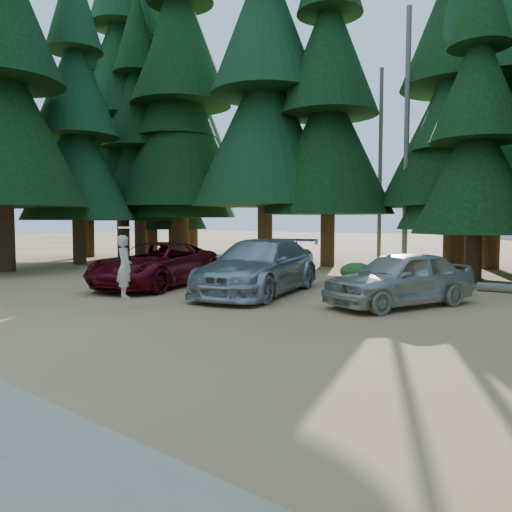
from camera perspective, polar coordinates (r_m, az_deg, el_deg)
The scene contains 17 objects.
ground at distance 13.08m, azimuth -12.92°, elevation -6.18°, with size 160.00×160.00×0.00m, color #996C41.
forest_belt_north at distance 25.12m, azimuth 15.31°, elevation -1.37°, with size 36.00×7.00×22.00m, color black, non-canonical shape.
forest_belt_west at distance 28.41m, azimuth -25.72°, elevation -1.02°, with size 6.00×22.00×22.00m, color black, non-canonical shape.
snag_front at distance 24.52m, azimuth 16.83°, elevation 12.53°, with size 0.24×0.24×12.00m, color #706B5A.
snag_back at distance 26.57m, azimuth 14.01°, elevation 9.74°, with size 0.20×0.20×10.00m, color #706B5A.
red_pickup at distance 17.79m, azimuth -11.36°, elevation -0.96°, with size 2.57×5.58×1.55m, color #5B0711.
silver_minivan_center at distance 15.74m, azimuth 0.33°, elevation -1.21°, with size 2.41×5.92×1.72m, color #AAADB2.
silver_minivan_right at distance 13.99m, azimuth 16.12°, elevation -2.47°, with size 1.78×4.41×1.50m, color #B6B3A2.
frisbee_player at distance 13.39m, azimuth -14.79°, elevation -1.15°, with size 0.70×0.57×1.85m.
log_left at distance 21.28m, azimuth -4.25°, elevation -1.78°, with size 0.30×0.30×4.21m, color #706B5A.
log_mid at distance 19.20m, azimuth 14.90°, elevation -2.59°, with size 0.26×0.26×3.21m, color #706B5A.
shrub_far_left at distance 25.05m, azimuth -10.68°, elevation -0.72°, with size 0.93×0.93×0.51m, color #265A1B.
shrub_left at distance 23.59m, azimuth -6.51°, elevation -0.98°, with size 0.91×0.91×0.50m, color #265A1B.
shrub_center_left at distance 19.69m, azimuth 11.40°, elevation -1.74°, with size 1.26×1.26×0.69m, color #265A1B.
shrub_center_right at distance 18.34m, azimuth 13.48°, elevation -2.29°, with size 1.15×1.15×0.63m, color #265A1B.
shrub_right at distance 16.73m, azimuth 21.69°, elevation -3.21°, with size 0.99×0.99×0.54m, color #265A1B.
shrub_edge_west at distance 24.15m, azimuth -8.22°, elevation -0.84°, with size 0.99×0.99×0.54m, color #265A1B.
Camera 1 is at (10.22, -7.84, 2.29)m, focal length 35.00 mm.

